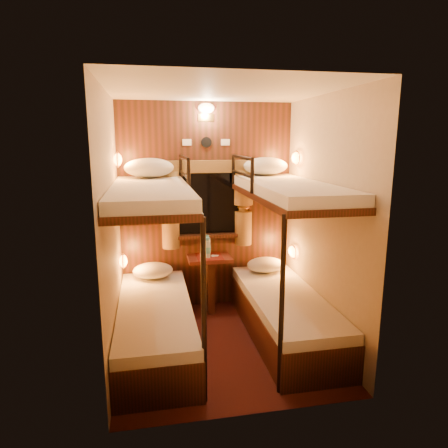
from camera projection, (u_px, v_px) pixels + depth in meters
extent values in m
plane|color=#3C1710|center=(223.00, 344.00, 3.94)|extent=(2.10, 2.10, 0.00)
plane|color=silver|center=(223.00, 90.00, 3.44)|extent=(2.10, 2.10, 0.00)
plane|color=#C6B293|center=(206.00, 207.00, 4.70)|extent=(2.40, 0.00, 2.40)
plane|color=#C6B293|center=(252.00, 258.00, 2.68)|extent=(2.40, 0.00, 2.40)
plane|color=#C6B293|center=(111.00, 230.00, 3.51)|extent=(0.00, 2.40, 2.40)
plane|color=#C6B293|center=(324.00, 221.00, 3.88)|extent=(0.00, 2.40, 2.40)
cube|color=#321D0E|center=(207.00, 207.00, 4.69)|extent=(2.00, 0.03, 2.40)
cube|color=#321D0E|center=(156.00, 330.00, 3.85)|extent=(0.70, 1.90, 0.35)
cube|color=white|center=(155.00, 309.00, 3.80)|extent=(0.68, 1.88, 0.10)
cube|color=#321D0E|center=(151.00, 200.00, 3.59)|extent=(0.70, 1.90, 0.06)
cube|color=white|center=(150.00, 191.00, 3.57)|extent=(0.68, 1.88, 0.10)
cylinder|color=black|center=(204.00, 313.00, 2.94)|extent=(0.04, 0.04, 1.45)
cylinder|color=black|center=(181.00, 171.00, 4.46)|extent=(0.04, 0.04, 0.32)
cylinder|color=black|center=(189.00, 178.00, 3.64)|extent=(0.04, 0.04, 0.32)
cylinder|color=black|center=(184.00, 158.00, 4.02)|extent=(0.04, 0.85, 0.04)
cylinder|color=black|center=(184.00, 175.00, 4.05)|extent=(0.03, 0.85, 0.03)
cube|color=#321D0E|center=(284.00, 319.00, 4.09)|extent=(0.70, 1.90, 0.35)
cube|color=white|center=(285.00, 299.00, 4.04)|extent=(0.68, 1.88, 0.10)
cube|color=#321D0E|center=(288.00, 196.00, 3.83)|extent=(0.70, 1.90, 0.06)
cube|color=white|center=(288.00, 188.00, 3.81)|extent=(0.68, 1.88, 0.10)
cylinder|color=black|center=(282.00, 307.00, 3.05)|extent=(0.04, 0.04, 1.45)
cylinder|color=black|center=(233.00, 170.00, 4.57)|extent=(0.04, 0.04, 0.32)
cylinder|color=black|center=(252.00, 176.00, 3.75)|extent=(0.04, 0.04, 0.32)
cylinder|color=black|center=(242.00, 157.00, 4.13)|extent=(0.04, 0.85, 0.04)
cylinder|color=black|center=(242.00, 174.00, 4.16)|extent=(0.03, 0.85, 0.03)
cube|color=black|center=(207.00, 203.00, 4.66)|extent=(0.98, 0.02, 0.78)
cube|color=black|center=(207.00, 204.00, 4.65)|extent=(0.90, 0.01, 0.70)
cube|color=#321D0E|center=(208.00, 236.00, 4.69)|extent=(1.00, 0.12, 0.04)
cube|color=brown|center=(207.00, 167.00, 4.53)|extent=(1.10, 0.06, 0.14)
cylinder|color=brown|center=(170.00, 189.00, 4.50)|extent=(0.22, 0.22, 0.40)
cylinder|color=brown|center=(170.00, 209.00, 4.54)|extent=(0.11, 0.11, 0.12)
cylinder|color=brown|center=(171.00, 231.00, 4.60)|extent=(0.20, 0.20, 0.40)
torus|color=#C38B39|center=(170.00, 209.00, 4.54)|extent=(0.14, 0.14, 0.02)
cylinder|color=brown|center=(244.00, 188.00, 4.66)|extent=(0.22, 0.22, 0.40)
cylinder|color=brown|center=(243.00, 207.00, 4.70)|extent=(0.11, 0.11, 0.12)
cylinder|color=brown|center=(243.00, 228.00, 4.75)|extent=(0.20, 0.20, 0.40)
torus|color=#C38B39|center=(243.00, 207.00, 4.70)|extent=(0.14, 0.14, 0.02)
cylinder|color=black|center=(206.00, 142.00, 4.51)|extent=(0.12, 0.02, 0.12)
cube|color=silver|center=(187.00, 142.00, 4.47)|extent=(0.10, 0.01, 0.07)
cube|color=silver|center=(225.00, 142.00, 4.55)|extent=(0.10, 0.01, 0.07)
cube|color=#C38B39|center=(206.00, 118.00, 4.46)|extent=(0.18, 0.01, 0.08)
ellipsoid|color=#FFCC8C|center=(206.00, 108.00, 4.42)|extent=(0.18, 0.09, 0.11)
ellipsoid|color=orange|center=(123.00, 261.00, 4.29)|extent=(0.08, 0.20, 0.13)
torus|color=#C38B39|center=(123.00, 261.00, 4.29)|extent=(0.02, 0.17, 0.17)
ellipsoid|color=orange|center=(118.00, 160.00, 4.07)|extent=(0.08, 0.20, 0.13)
torus|color=#C38B39|center=(118.00, 160.00, 4.07)|extent=(0.02, 0.17, 0.17)
ellipsoid|color=orange|center=(293.00, 252.00, 4.64)|extent=(0.08, 0.20, 0.13)
torus|color=#C38B39|center=(293.00, 252.00, 4.64)|extent=(0.02, 0.17, 0.17)
ellipsoid|color=orange|center=(296.00, 158.00, 4.42)|extent=(0.08, 0.20, 0.13)
torus|color=#C38B39|center=(296.00, 158.00, 4.42)|extent=(0.02, 0.17, 0.17)
cube|color=#511B12|center=(209.00, 258.00, 4.63)|extent=(0.50, 0.34, 0.04)
cube|color=#321D0E|center=(210.00, 285.00, 4.69)|extent=(0.08, 0.30, 0.61)
cube|color=#65130D|center=(209.00, 257.00, 4.62)|extent=(0.30, 0.34, 0.01)
cylinder|color=#99BFE5|center=(207.00, 249.00, 4.56)|extent=(0.07, 0.07, 0.21)
cylinder|color=#4298C8|center=(207.00, 250.00, 4.56)|extent=(0.07, 0.07, 0.07)
cylinder|color=#4298C8|center=(207.00, 239.00, 4.54)|extent=(0.04, 0.04, 0.03)
cylinder|color=#99BFE5|center=(208.00, 247.00, 4.63)|extent=(0.07, 0.07, 0.22)
cylinder|color=#4298C8|center=(208.00, 248.00, 4.63)|extent=(0.07, 0.07, 0.08)
cylinder|color=#4298C8|center=(207.00, 236.00, 4.60)|extent=(0.04, 0.04, 0.03)
cube|color=silver|center=(215.00, 256.00, 4.65)|extent=(0.10, 0.09, 0.01)
cube|color=silver|center=(214.00, 256.00, 4.63)|extent=(0.08, 0.07, 0.01)
ellipsoid|color=silver|center=(153.00, 270.00, 4.47)|extent=(0.44, 0.32, 0.17)
ellipsoid|color=silver|center=(265.00, 265.00, 4.68)|extent=(0.43, 0.31, 0.17)
ellipsoid|color=silver|center=(149.00, 168.00, 4.21)|extent=(0.52, 0.37, 0.20)
ellipsoid|color=silver|center=(265.00, 166.00, 4.52)|extent=(0.51, 0.36, 0.20)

